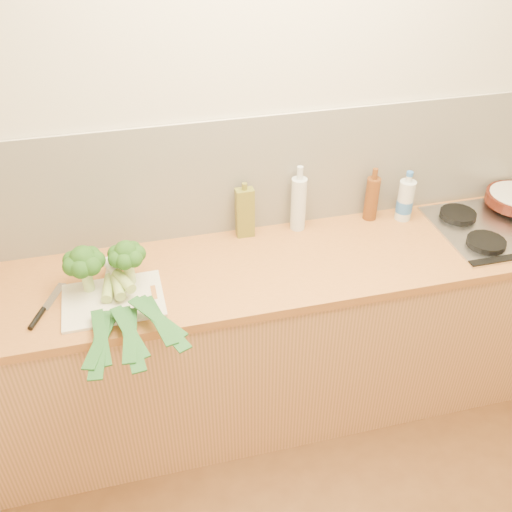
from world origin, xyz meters
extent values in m
plane|color=beige|center=(0.00, 1.50, 1.30)|extent=(3.50, 0.00, 3.50)
cube|color=silver|center=(0.00, 1.49, 1.17)|extent=(3.20, 0.02, 0.54)
cube|color=tan|center=(0.00, 1.20, 0.43)|extent=(3.20, 0.60, 0.86)
cube|color=#B56F35|center=(0.00, 1.20, 0.88)|extent=(3.20, 0.62, 0.04)
cube|color=silver|center=(1.02, 1.20, 0.91)|extent=(0.58, 0.50, 0.01)
cylinder|color=black|center=(0.87, 1.08, 0.93)|extent=(0.17, 0.17, 0.03)
cylinder|color=black|center=(0.87, 1.32, 0.93)|extent=(0.17, 0.17, 0.03)
cube|color=silver|center=(-0.75, 1.10, 0.91)|extent=(0.39, 0.29, 0.01)
cylinder|color=#ABC875|center=(-0.84, 1.19, 0.96)|extent=(0.04, 0.04, 0.09)
sphere|color=#133B10|center=(-0.84, 1.19, 1.06)|extent=(0.10, 0.10, 0.10)
sphere|color=#133B10|center=(-0.79, 1.19, 1.05)|extent=(0.08, 0.08, 0.08)
sphere|color=#133B10|center=(-0.81, 1.22, 1.05)|extent=(0.08, 0.08, 0.08)
sphere|color=#133B10|center=(-0.85, 1.23, 1.05)|extent=(0.08, 0.08, 0.08)
sphere|color=#133B10|center=(-0.88, 1.21, 1.05)|extent=(0.08, 0.08, 0.08)
sphere|color=#133B10|center=(-0.88, 1.17, 1.05)|extent=(0.08, 0.08, 0.08)
sphere|color=#133B10|center=(-0.85, 1.14, 1.05)|extent=(0.08, 0.08, 0.08)
sphere|color=#133B10|center=(-0.81, 1.15, 1.05)|extent=(0.08, 0.08, 0.08)
cylinder|color=#ABC875|center=(-0.67, 1.19, 0.96)|extent=(0.04, 0.04, 0.09)
sphere|color=#133B10|center=(-0.67, 1.19, 1.06)|extent=(0.09, 0.09, 0.09)
sphere|color=#133B10|center=(-0.63, 1.19, 1.05)|extent=(0.07, 0.07, 0.07)
sphere|color=#133B10|center=(-0.65, 1.23, 1.05)|extent=(0.07, 0.07, 0.07)
sphere|color=#133B10|center=(-0.68, 1.24, 1.05)|extent=(0.07, 0.07, 0.07)
sphere|color=#133B10|center=(-0.71, 1.21, 1.05)|extent=(0.07, 0.07, 0.07)
sphere|color=#133B10|center=(-0.71, 1.18, 1.05)|extent=(0.07, 0.07, 0.07)
sphere|color=#133B10|center=(-0.68, 1.15, 1.05)|extent=(0.07, 0.07, 0.07)
sphere|color=#133B10|center=(-0.65, 1.16, 1.05)|extent=(0.07, 0.07, 0.07)
cylinder|color=white|center=(-0.75, 1.27, 0.93)|extent=(0.05, 0.12, 0.04)
cylinder|color=#96B158|center=(-0.76, 1.15, 0.93)|extent=(0.06, 0.15, 0.04)
cube|color=#17421A|center=(-0.80, 0.86, 0.93)|extent=(0.13, 0.30, 0.02)
cube|color=#17421A|center=(-0.80, 0.84, 0.94)|extent=(0.09, 0.34, 0.01)
cube|color=#17421A|center=(-0.80, 0.87, 0.94)|extent=(0.07, 0.28, 0.02)
cylinder|color=white|center=(-0.73, 1.24, 0.95)|extent=(0.05, 0.11, 0.04)
cylinder|color=#96B158|center=(-0.72, 1.12, 0.95)|extent=(0.06, 0.14, 0.04)
cube|color=#17421A|center=(-0.69, 0.84, 0.95)|extent=(0.07, 0.30, 0.02)
cube|color=#17421A|center=(-0.69, 0.82, 0.95)|extent=(0.08, 0.34, 0.01)
cube|color=#17421A|center=(-0.70, 0.85, 0.96)|extent=(0.13, 0.28, 0.02)
cylinder|color=white|center=(-0.74, 1.23, 0.97)|extent=(0.08, 0.11, 0.04)
cylinder|color=#96B158|center=(-0.70, 1.13, 0.97)|extent=(0.09, 0.13, 0.04)
cube|color=#17421A|center=(-0.59, 0.87, 0.97)|extent=(0.11, 0.30, 0.02)
cube|color=#17421A|center=(-0.58, 0.85, 0.97)|extent=(0.18, 0.33, 0.01)
cube|color=#17421A|center=(-0.59, 0.88, 0.97)|extent=(0.19, 0.26, 0.02)
cube|color=silver|center=(-0.98, 1.19, 0.90)|extent=(0.09, 0.17, 0.00)
cylinder|color=black|center=(-1.03, 1.06, 0.91)|extent=(0.06, 0.11, 0.02)
cube|color=olive|center=(-0.14, 1.43, 1.02)|extent=(0.08, 0.05, 0.24)
cylinder|color=olive|center=(-0.14, 1.43, 1.15)|extent=(0.02, 0.02, 0.03)
cylinder|color=silver|center=(0.11, 1.43, 1.03)|extent=(0.07, 0.07, 0.26)
cylinder|color=silver|center=(0.11, 1.43, 1.19)|extent=(0.03, 0.03, 0.06)
cylinder|color=#603212|center=(0.47, 1.43, 1.01)|extent=(0.06, 0.06, 0.21)
cylinder|color=#603212|center=(0.47, 1.43, 1.14)|extent=(0.03, 0.03, 0.05)
cylinder|color=silver|center=(0.62, 1.39, 1.00)|extent=(0.08, 0.08, 0.20)
cylinder|color=silver|center=(0.62, 1.39, 1.11)|extent=(0.03, 0.03, 0.03)
cylinder|color=#336CC0|center=(0.62, 1.39, 0.97)|extent=(0.08, 0.08, 0.06)
camera|label=1|loc=(-0.62, -0.68, 2.35)|focal=40.00mm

